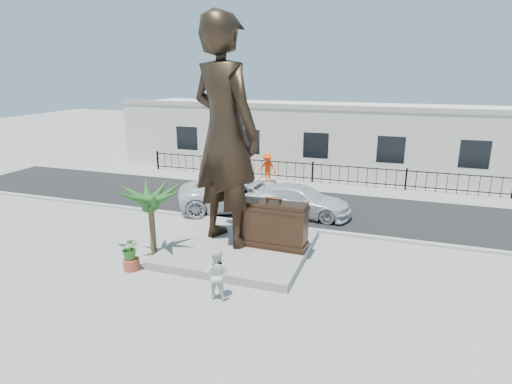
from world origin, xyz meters
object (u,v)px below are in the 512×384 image
Objects in this scene: statue at (225,133)px; suitcase at (273,225)px; car_white at (239,194)px; tourist at (217,274)px.

statue is 3.86m from suitcase.
statue is at bearing 171.93° from car_white.
statue is 1.43× the size of car_white.
statue reaches higher than car_white.
suitcase reaches higher than car_white.
suitcase is 5.58m from car_white.
tourist is at bearing 173.30° from car_white.
statue is 5.34× the size of tourist.
car_white is (-3.15, 4.59, -0.35)m from suitcase.
car_white is at bearing -50.11° from statue.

